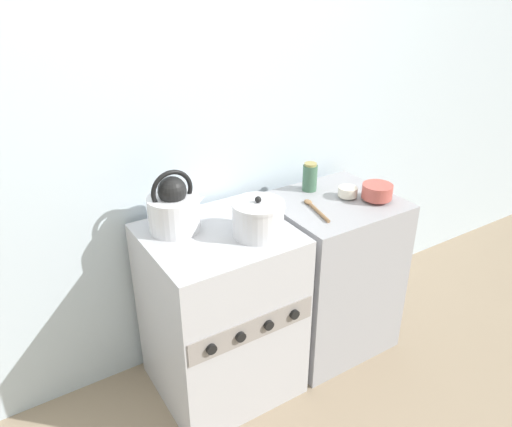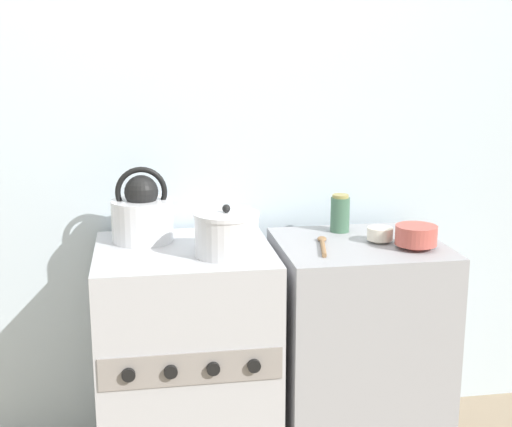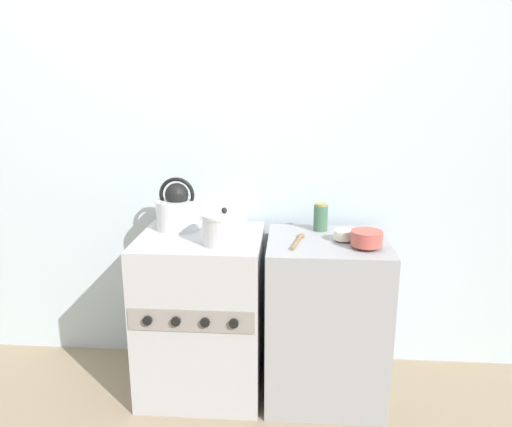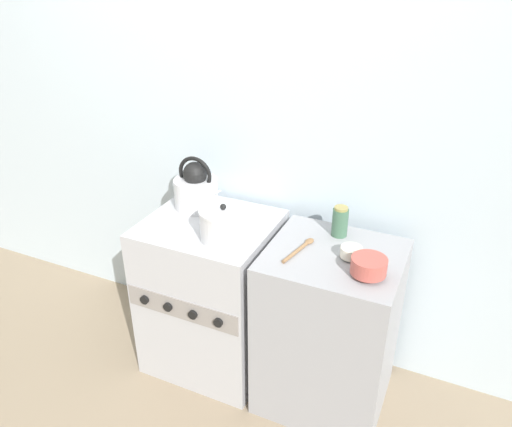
# 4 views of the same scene
# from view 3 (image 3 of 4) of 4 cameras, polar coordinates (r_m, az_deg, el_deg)

# --- Properties ---
(ground_plane) EXTENTS (12.00, 12.00, 0.00)m
(ground_plane) POSITION_cam_3_polar(r_m,az_deg,el_deg) (2.66, -7.04, -22.18)
(ground_plane) COLOR gray
(wall_back) EXTENTS (7.00, 0.06, 2.50)m
(wall_back) POSITION_cam_3_polar(r_m,az_deg,el_deg) (2.78, -5.34, 7.57)
(wall_back) COLOR silver
(wall_back) RESTS_ON ground_plane
(stove) EXTENTS (0.62, 0.59, 0.85)m
(stove) POSITION_cam_3_polar(r_m,az_deg,el_deg) (2.68, -6.15, -11.24)
(stove) COLOR #B2B2B7
(stove) RESTS_ON ground_plane
(counter) EXTENTS (0.59, 0.54, 0.85)m
(counter) POSITION_cam_3_polar(r_m,az_deg,el_deg) (2.64, 7.90, -11.82)
(counter) COLOR #99999E
(counter) RESTS_ON ground_plane
(kettle) EXTENTS (0.27, 0.22, 0.27)m
(kettle) POSITION_cam_3_polar(r_m,az_deg,el_deg) (2.64, -8.92, 0.45)
(kettle) COLOR silver
(kettle) RESTS_ON stove
(cooking_pot) EXTENTS (0.22, 0.22, 0.18)m
(cooking_pot) POSITION_cam_3_polar(r_m,az_deg,el_deg) (2.38, -3.61, -1.68)
(cooking_pot) COLOR silver
(cooking_pot) RESTS_ON stove
(enamel_bowl) EXTENTS (0.15, 0.15, 0.08)m
(enamel_bowl) POSITION_cam_3_polar(r_m,az_deg,el_deg) (2.38, 12.53, -2.80)
(enamel_bowl) COLOR #B75147
(enamel_bowl) RESTS_ON counter
(small_ceramic_bowl) EXTENTS (0.09, 0.09, 0.06)m
(small_ceramic_bowl) POSITION_cam_3_polar(r_m,az_deg,el_deg) (2.47, 9.95, -2.42)
(small_ceramic_bowl) COLOR beige
(small_ceramic_bowl) RESTS_ON counter
(storage_jar) EXTENTS (0.07, 0.07, 0.15)m
(storage_jar) POSITION_cam_3_polar(r_m,az_deg,el_deg) (2.61, 7.39, -0.43)
(storage_jar) COLOR #3F664C
(storage_jar) RESTS_ON counter
(wooden_spoon) EXTENTS (0.08, 0.24, 0.02)m
(wooden_spoon) POSITION_cam_3_polar(r_m,az_deg,el_deg) (2.44, 4.82, -3.02)
(wooden_spoon) COLOR olive
(wooden_spoon) RESTS_ON counter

